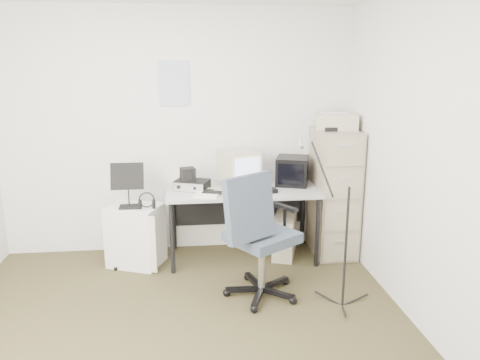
{
  "coord_description": "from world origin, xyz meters",
  "views": [
    {
      "loc": [
        0.11,
        -3.01,
        1.97
      ],
      "look_at": [
        0.55,
        0.95,
        0.95
      ],
      "focal_mm": 35.0,
      "sensor_mm": 36.0,
      "label": 1
    }
  ],
  "objects": [
    {
      "name": "floor",
      "position": [
        0.0,
        0.0,
        -0.01
      ],
      "size": [
        3.6,
        3.6,
        0.01
      ],
      "primitive_type": "cube",
      "color": "#3F3A20",
      "rests_on": "ground"
    },
    {
      "name": "wall_back",
      "position": [
        0.0,
        1.8,
        1.25
      ],
      "size": [
        3.6,
        0.02,
        2.5
      ],
      "primitive_type": "cube",
      "color": "silver",
      "rests_on": "ground"
    },
    {
      "name": "wall_front",
      "position": [
        0.0,
        -1.8,
        1.25
      ],
      "size": [
        3.6,
        0.02,
        2.5
      ],
      "primitive_type": "cube",
      "color": "silver",
      "rests_on": "ground"
    },
    {
      "name": "wall_right",
      "position": [
        1.8,
        0.0,
        1.25
      ],
      "size": [
        0.02,
        3.6,
        2.5
      ],
      "primitive_type": "cube",
      "color": "silver",
      "rests_on": "ground"
    },
    {
      "name": "wall_calendar",
      "position": [
        -0.02,
        1.79,
        1.75
      ],
      "size": [
        0.3,
        0.02,
        0.44
      ],
      "primitive_type": "cube",
      "color": "white",
      "rests_on": "wall_back"
    },
    {
      "name": "filing_cabinet",
      "position": [
        1.58,
        1.48,
        0.65
      ],
      "size": [
        0.4,
        0.6,
        1.3
      ],
      "primitive_type": "cube",
      "color": "gray",
      "rests_on": "floor"
    },
    {
      "name": "printer",
      "position": [
        1.58,
        1.51,
        1.38
      ],
      "size": [
        0.46,
        0.36,
        0.16
      ],
      "primitive_type": "cube",
      "rotation": [
        0.0,
        0.0,
        -0.23
      ],
      "color": "beige",
      "rests_on": "filing_cabinet"
    },
    {
      "name": "desk",
      "position": [
        0.63,
        1.45,
        0.36
      ],
      "size": [
        1.5,
        0.7,
        0.73
      ],
      "primitive_type": "cube",
      "color": "#BABABA",
      "rests_on": "floor"
    },
    {
      "name": "crt_monitor",
      "position": [
        0.6,
        1.52,
        0.91
      ],
      "size": [
        0.43,
        0.45,
        0.37
      ],
      "primitive_type": "cube",
      "rotation": [
        0.0,
        0.0,
        0.35
      ],
      "color": "beige",
      "rests_on": "desk"
    },
    {
      "name": "crt_tv",
      "position": [
        1.16,
        1.57,
        0.87
      ],
      "size": [
        0.4,
        0.41,
        0.29
      ],
      "primitive_type": "cube",
      "rotation": [
        0.0,
        0.0,
        -0.3
      ],
      "color": "black",
      "rests_on": "desk"
    },
    {
      "name": "desk_speaker",
      "position": [
        0.85,
        1.6,
        0.8
      ],
      "size": [
        0.1,
        0.1,
        0.14
      ],
      "primitive_type": "cube",
      "rotation": [
        0.0,
        0.0,
        0.33
      ],
      "color": "beige",
      "rests_on": "desk"
    },
    {
      "name": "keyboard",
      "position": [
        0.56,
        1.3,
        0.74
      ],
      "size": [
        0.51,
        0.31,
        0.03
      ],
      "primitive_type": "cube",
      "rotation": [
        0.0,
        0.0,
        -0.33
      ],
      "color": "beige",
      "rests_on": "desk"
    },
    {
      "name": "mouse",
      "position": [
        0.91,
        1.3,
        0.75
      ],
      "size": [
        0.09,
        0.13,
        0.04
      ],
      "primitive_type": "cube",
      "rotation": [
        0.0,
        0.0,
        0.18
      ],
      "color": "black",
      "rests_on": "desk"
    },
    {
      "name": "radio_receiver",
      "position": [
        0.13,
        1.49,
        0.78
      ],
      "size": [
        0.38,
        0.33,
        0.09
      ],
      "primitive_type": "cube",
      "rotation": [
        0.0,
        0.0,
        -0.37
      ],
      "color": "black",
      "rests_on": "desk"
    },
    {
      "name": "radio_speaker",
      "position": [
        0.09,
        1.46,
        0.89
      ],
      "size": [
        0.16,
        0.16,
        0.13
      ],
      "primitive_type": "cube",
      "rotation": [
        0.0,
        0.0,
        0.26
      ],
      "color": "black",
      "rests_on": "radio_receiver"
    },
    {
      "name": "papers",
      "position": [
        0.29,
        1.3,
        0.74
      ],
      "size": [
        0.31,
        0.36,
        0.02
      ],
      "primitive_type": "cube",
      "rotation": [
        0.0,
        0.0,
        -0.31
      ],
      "color": "white",
      "rests_on": "desk"
    },
    {
      "name": "pc_tower",
      "position": [
        1.07,
        1.45,
        0.21
      ],
      "size": [
        0.33,
        0.5,
        0.43
      ],
      "primitive_type": "cube",
      "rotation": [
        0.0,
        0.0,
        -0.31
      ],
      "color": "beige",
      "rests_on": "floor"
    },
    {
      "name": "office_chair",
      "position": [
        0.7,
        0.62,
        0.56
      ],
      "size": [
        0.9,
        0.9,
        1.12
      ],
      "primitive_type": "cube",
      "rotation": [
        0.0,
        0.0,
        0.6
      ],
      "color": "#3A4047",
      "rests_on": "floor"
    },
    {
      "name": "side_cart",
      "position": [
        -0.43,
        1.4,
        0.3
      ],
      "size": [
        0.59,
        0.54,
        0.6
      ],
      "primitive_type": "cube",
      "rotation": [
        0.0,
        0.0,
        -0.37
      ],
      "color": "white",
      "rests_on": "floor"
    },
    {
      "name": "music_stand",
      "position": [
        -0.47,
        1.36,
        0.83
      ],
      "size": [
        0.34,
        0.26,
        0.45
      ],
      "primitive_type": "cube",
      "rotation": [
        0.0,
        0.0,
        0.36
      ],
      "color": "black",
      "rests_on": "side_cart"
    },
    {
      "name": "headphones",
      "position": [
        -0.3,
        1.31,
        0.66
      ],
      "size": [
        0.22,
        0.22,
        0.03
      ],
      "primitive_type": "torus",
      "rotation": [
        0.0,
        0.0,
        0.4
      ],
      "color": "black",
      "rests_on": "side_cart"
    },
    {
      "name": "mic_stand",
      "position": [
        1.34,
        0.38,
        0.67
      ],
      "size": [
        0.02,
        0.02,
        1.33
      ],
      "primitive_type": "cylinder",
      "rotation": [
        0.0,
        0.0,
        1.62
      ],
      "color": "black",
      "rests_on": "floor"
    }
  ]
}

